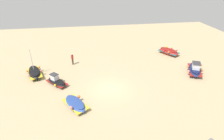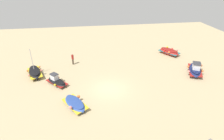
{
  "view_description": "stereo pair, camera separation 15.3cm",
  "coord_description": "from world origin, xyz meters",
  "px_view_note": "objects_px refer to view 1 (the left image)",
  "views": [
    {
      "loc": [
        2.54,
        18.1,
        12.16
      ],
      "look_at": [
        -0.77,
        -3.03,
        0.9
      ],
      "focal_mm": 29.94,
      "sensor_mm": 36.0,
      "label": 1
    },
    {
      "loc": [
        2.39,
        18.12,
        12.16
      ],
      "look_at": [
        -0.77,
        -3.03,
        0.9
      ],
      "focal_mm": 29.94,
      "sensor_mm": 36.0,
      "label": 2
    }
  ],
  "objects_px": {
    "fishing_boat_1": "(35,73)",
    "person_walking": "(72,58)",
    "fishing_boat_3": "(57,81)",
    "fishing_boat_2": "(169,52)",
    "fishing_boat_0": "(195,69)",
    "fishing_boat_4": "(75,104)"
  },
  "relations": [
    {
      "from": "fishing_boat_0",
      "to": "fishing_boat_2",
      "type": "distance_m",
      "value": 6.67
    },
    {
      "from": "fishing_boat_0",
      "to": "fishing_boat_2",
      "type": "bearing_deg",
      "value": -148.15
    },
    {
      "from": "fishing_boat_1",
      "to": "person_walking",
      "type": "distance_m",
      "value": 5.56
    },
    {
      "from": "fishing_boat_1",
      "to": "fishing_boat_3",
      "type": "bearing_deg",
      "value": 28.99
    },
    {
      "from": "person_walking",
      "to": "fishing_boat_2",
      "type": "bearing_deg",
      "value": -44.98
    },
    {
      "from": "person_walking",
      "to": "fishing_boat_0",
      "type": "bearing_deg",
      "value": -67.88
    },
    {
      "from": "fishing_boat_0",
      "to": "person_walking",
      "type": "height_order",
      "value": "person_walking"
    },
    {
      "from": "fishing_boat_2",
      "to": "person_walking",
      "type": "bearing_deg",
      "value": -116.98
    },
    {
      "from": "fishing_boat_4",
      "to": "person_walking",
      "type": "relative_size",
      "value": 2.02
    },
    {
      "from": "fishing_boat_0",
      "to": "fishing_boat_1",
      "type": "distance_m",
      "value": 21.36
    },
    {
      "from": "fishing_boat_0",
      "to": "person_walking",
      "type": "distance_m",
      "value": 17.15
    },
    {
      "from": "fishing_boat_3",
      "to": "person_walking",
      "type": "xyz_separation_m",
      "value": [
        -1.79,
        -5.3,
        0.59
      ]
    },
    {
      "from": "fishing_boat_3",
      "to": "fishing_boat_4",
      "type": "height_order",
      "value": "fishing_boat_3"
    },
    {
      "from": "fishing_boat_1",
      "to": "fishing_boat_2",
      "type": "distance_m",
      "value": 20.86
    },
    {
      "from": "fishing_boat_4",
      "to": "person_walking",
      "type": "bearing_deg",
      "value": 151.25
    },
    {
      "from": "fishing_boat_1",
      "to": "fishing_boat_2",
      "type": "height_order",
      "value": "fishing_boat_1"
    },
    {
      "from": "fishing_boat_1",
      "to": "person_walking",
      "type": "bearing_deg",
      "value": 98.36
    },
    {
      "from": "fishing_boat_3",
      "to": "person_walking",
      "type": "bearing_deg",
      "value": -61.92
    },
    {
      "from": "fishing_boat_0",
      "to": "fishing_boat_1",
      "type": "relative_size",
      "value": 1.09
    },
    {
      "from": "fishing_boat_2",
      "to": "fishing_boat_4",
      "type": "distance_m",
      "value": 18.92
    },
    {
      "from": "fishing_boat_1",
      "to": "fishing_boat_3",
      "type": "height_order",
      "value": "fishing_boat_1"
    },
    {
      "from": "fishing_boat_1",
      "to": "fishing_boat_4",
      "type": "relative_size",
      "value": 1.13
    }
  ]
}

